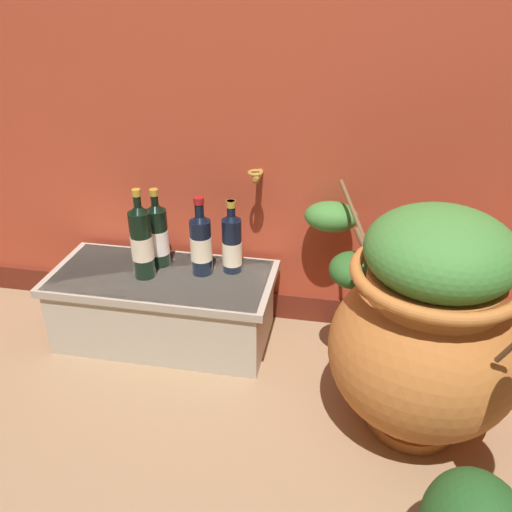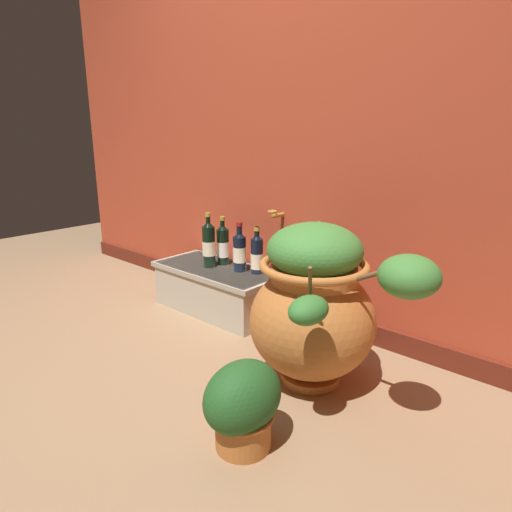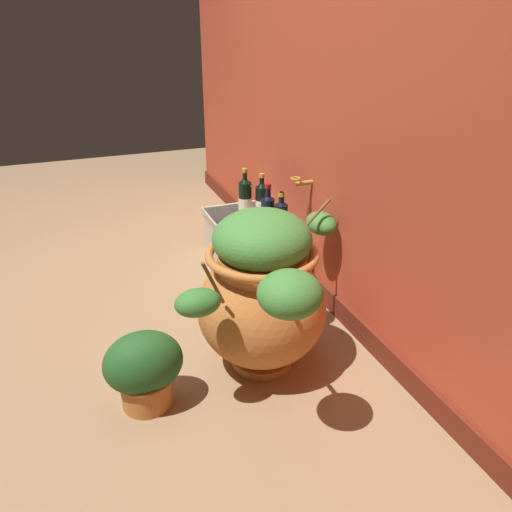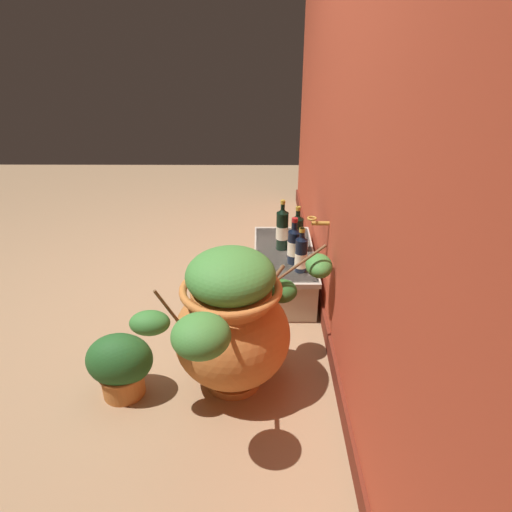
{
  "view_description": "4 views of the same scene",
  "coord_description": "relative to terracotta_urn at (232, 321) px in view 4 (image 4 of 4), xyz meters",
  "views": [
    {
      "loc": [
        0.27,
        -0.78,
        1.3
      ],
      "look_at": [
        -0.01,
        0.69,
        0.5
      ],
      "focal_mm": 37.63,
      "sensor_mm": 36.0,
      "label": 1
    },
    {
      "loc": [
        1.59,
        -1.0,
        1.14
      ],
      "look_at": [
        -0.04,
        0.82,
        0.44
      ],
      "focal_mm": 31.93,
      "sensor_mm": 36.0,
      "label": 2
    },
    {
      "loc": [
        2.32,
        -0.15,
        1.48
      ],
      "look_at": [
        0.11,
        0.71,
        0.34
      ],
      "focal_mm": 36.16,
      "sensor_mm": 36.0,
      "label": 3
    },
    {
      "loc": [
        2.36,
        0.7,
        1.66
      ],
      "look_at": [
        0.03,
        0.68,
        0.48
      ],
      "focal_mm": 32.6,
      "sensor_mm": 36.0,
      "label": 4
    }
  ],
  "objects": [
    {
      "name": "ground_plane",
      "position": [
        -0.53,
        -0.58,
        -0.38
      ],
      "size": [
        7.0,
        7.0,
        0.0
      ],
      "primitive_type": "plane",
      "color": "#9E7A56"
    },
    {
      "name": "back_wall",
      "position": [
        -0.53,
        0.62,
        0.91
      ],
      "size": [
        4.4,
        0.33,
        2.6
      ],
      "color": "#B74228",
      "rests_on": "ground_plane"
    },
    {
      "name": "terracotta_urn",
      "position": [
        0.0,
        0.0,
        0.0
      ],
      "size": [
        0.98,
        0.94,
        0.75
      ],
      "color": "#C17033",
      "rests_on": "ground_plane"
    },
    {
      "name": "stone_ledge",
      "position": [
        -0.94,
        0.3,
        -0.23
      ],
      "size": [
        0.85,
        0.4,
        0.28
      ],
      "color": "beige",
      "rests_on": "ground_plane"
    },
    {
      "name": "wine_bottle_left",
      "position": [
        -0.79,
        0.34,
        0.03
      ],
      "size": [
        0.08,
        0.08,
        0.3
      ],
      "color": "black",
      "rests_on": "stone_ledge"
    },
    {
      "name": "wine_bottle_middle",
      "position": [
        -0.68,
        0.38,
        0.02
      ],
      "size": [
        0.08,
        0.08,
        0.29
      ],
      "color": "black",
      "rests_on": "stone_ledge"
    },
    {
      "name": "wine_bottle_right",
      "position": [
        -1.0,
        0.28,
        0.05
      ],
      "size": [
        0.08,
        0.08,
        0.34
      ],
      "color": "black",
      "rests_on": "stone_ledge"
    },
    {
      "name": "wine_bottle_back",
      "position": [
        -0.97,
        0.38,
        0.03
      ],
      "size": [
        0.08,
        0.08,
        0.31
      ],
      "color": "black",
      "rests_on": "stone_ledge"
    },
    {
      "name": "potted_shrub",
      "position": [
        0.07,
        -0.54,
        -0.21
      ],
      "size": [
        0.24,
        0.32,
        0.34
      ],
      "color": "#C17033",
      "rests_on": "ground_plane"
    }
  ]
}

